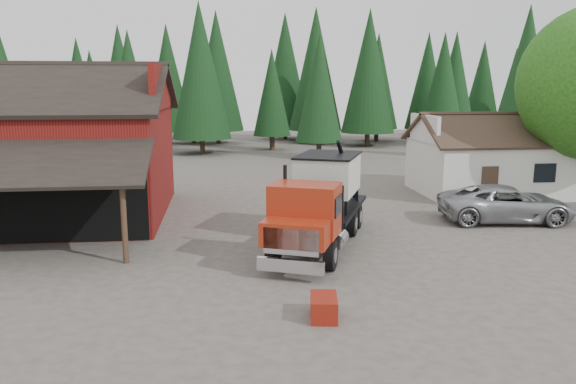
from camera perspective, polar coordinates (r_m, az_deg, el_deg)
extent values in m
plane|color=#4D453C|center=(18.34, 0.52, -8.59)|extent=(120.00, 120.00, 0.00)
cube|color=maroon|center=(28.79, -24.49, 2.65)|extent=(12.00, 10.00, 5.00)
cube|color=black|center=(26.20, -26.75, 9.46)|extent=(12.80, 5.53, 2.35)
cube|color=black|center=(30.96, -23.60, 9.73)|extent=(12.80, 5.53, 2.35)
cube|color=maroon|center=(27.32, -12.82, 10.33)|extent=(0.25, 7.00, 2.00)
cylinder|color=#382619|center=(20.12, -16.31, -3.12)|extent=(0.20, 0.20, 2.80)
cube|color=silver|center=(34.08, 19.86, 2.39)|extent=(8.00, 6.00, 3.00)
cube|color=#38281E|center=(32.52, 21.28, 5.92)|extent=(8.60, 3.42, 1.80)
cube|color=#38281E|center=(35.19, 19.01, 6.38)|extent=(8.60, 3.42, 1.80)
cube|color=silver|center=(32.26, 13.70, 6.31)|extent=(0.20, 4.20, 1.50)
cube|color=silver|center=(35.82, 25.86, 5.96)|extent=(0.20, 4.20, 1.50)
cube|color=#38281E|center=(30.82, 19.78, 0.63)|extent=(0.90, 0.06, 2.00)
cube|color=black|center=(32.17, 24.64, 1.77)|extent=(1.20, 0.06, 1.00)
sphere|color=#165112|center=(33.26, 26.30, 7.80)|extent=(4.40, 4.40, 4.40)
cylinder|color=#382619|center=(48.16, 3.15, 4.44)|extent=(0.44, 0.44, 1.60)
cone|color=black|center=(47.87, 3.22, 10.52)|extent=(3.96, 3.96, 9.00)
cylinder|color=#382619|center=(49.76, 22.50, 3.84)|extent=(0.44, 0.44, 1.60)
cone|color=black|center=(49.48, 23.01, 10.87)|extent=(4.84, 4.84, 11.00)
cylinder|color=#382619|center=(51.47, -8.70, 4.74)|extent=(0.44, 0.44, 1.60)
cone|color=black|center=(51.22, -8.91, 12.10)|extent=(5.28, 5.28, 12.00)
cylinder|color=black|center=(19.33, -1.47, -5.96)|extent=(0.70, 1.09, 1.04)
cylinder|color=black|center=(18.87, 4.34, -6.40)|extent=(0.70, 1.09, 1.04)
cylinder|color=black|center=(23.55, 1.75, -2.90)|extent=(0.70, 1.09, 1.04)
cylinder|color=black|center=(23.18, 6.53, -3.19)|extent=(0.70, 1.09, 1.04)
cylinder|color=black|center=(24.81, 2.48, -2.20)|extent=(0.70, 1.09, 1.04)
cylinder|color=black|center=(24.45, 7.02, -2.47)|extent=(0.70, 1.09, 1.04)
cube|color=black|center=(21.82, 3.35, -3.00)|extent=(4.03, 7.92, 0.38)
cube|color=silver|center=(17.72, 0.24, -7.52)|extent=(2.08, 0.98, 0.43)
cube|color=silver|center=(17.59, 0.32, -5.08)|extent=(1.70, 0.76, 0.85)
cube|color=maroon|center=(18.08, 0.79, -4.18)|extent=(2.43, 1.94, 0.80)
cube|color=maroon|center=(19.11, 1.73, -1.76)|extent=(2.71, 2.34, 1.75)
cube|color=black|center=(18.33, 1.17, -1.38)|extent=(1.87, 0.82, 0.85)
cylinder|color=black|center=(20.05, -0.30, 0.36)|extent=(0.17, 0.17, 1.70)
cube|color=black|center=(20.02, 2.38, -1.32)|extent=(2.19, 0.98, 1.51)
cube|color=black|center=(23.02, 4.05, -1.62)|extent=(4.30, 5.99, 0.15)
cube|color=beige|center=(22.76, 4.10, 1.82)|extent=(3.19, 3.71, 1.51)
cone|color=beige|center=(22.93, 4.06, -0.51)|extent=(2.71, 2.71, 0.66)
cube|color=black|center=(22.66, 4.12, 3.76)|extent=(3.31, 3.83, 0.08)
cylinder|color=black|center=(23.96, 6.05, 2.01)|extent=(1.40, 1.77, 2.89)
cube|color=maroon|center=(25.26, 3.82, 0.10)|extent=(0.81, 0.91, 0.43)
cylinder|color=silver|center=(19.75, 5.22, -4.77)|extent=(0.85, 1.08, 0.53)
imported|color=#9EA0A5|center=(27.25, 21.32, -1.10)|extent=(6.25, 3.48, 1.65)
cube|color=maroon|center=(15.19, 3.65, -11.61)|extent=(0.85, 1.19, 0.60)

